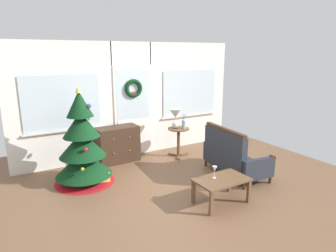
{
  "coord_description": "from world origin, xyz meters",
  "views": [
    {
      "loc": [
        -2.59,
        -4.05,
        2.32
      ],
      "look_at": [
        0.05,
        0.55,
        1.0
      ],
      "focal_mm": 31.69,
      "sensor_mm": 36.0,
      "label": 1
    }
  ],
  "objects_px": {
    "side_table": "(178,136)",
    "table_lamp": "(175,116)",
    "coffee_table": "(222,182)",
    "wine_glass": "(215,170)",
    "settee_sofa": "(232,156)",
    "flower_vase": "(184,123)",
    "christmas_tree": "(83,149)",
    "dresser_cabinet": "(118,144)",
    "gift_box": "(104,177)"
  },
  "relations": [
    {
      "from": "side_table",
      "to": "christmas_tree",
      "type": "bearing_deg",
      "value": -171.9
    },
    {
      "from": "table_lamp",
      "to": "christmas_tree",
      "type": "bearing_deg",
      "value": -170.65
    },
    {
      "from": "christmas_tree",
      "to": "dresser_cabinet",
      "type": "distance_m",
      "value": 1.17
    },
    {
      "from": "christmas_tree",
      "to": "table_lamp",
      "type": "height_order",
      "value": "christmas_tree"
    },
    {
      "from": "settee_sofa",
      "to": "flower_vase",
      "type": "bearing_deg",
      "value": 100.27
    },
    {
      "from": "side_table",
      "to": "flower_vase",
      "type": "height_order",
      "value": "flower_vase"
    },
    {
      "from": "wine_glass",
      "to": "dresser_cabinet",
      "type": "bearing_deg",
      "value": 105.48
    },
    {
      "from": "dresser_cabinet",
      "to": "wine_glass",
      "type": "height_order",
      "value": "dresser_cabinet"
    },
    {
      "from": "settee_sofa",
      "to": "coffee_table",
      "type": "height_order",
      "value": "settee_sofa"
    },
    {
      "from": "dresser_cabinet",
      "to": "gift_box",
      "type": "distance_m",
      "value": 1.09
    },
    {
      "from": "flower_vase",
      "to": "gift_box",
      "type": "xyz_separation_m",
      "value": [
        -2.02,
        -0.42,
        -0.69
      ]
    },
    {
      "from": "wine_glass",
      "to": "table_lamp",
      "type": "bearing_deg",
      "value": 74.95
    },
    {
      "from": "christmas_tree",
      "to": "settee_sofa",
      "type": "distance_m",
      "value": 2.8
    },
    {
      "from": "settee_sofa",
      "to": "side_table",
      "type": "distance_m",
      "value": 1.45
    },
    {
      "from": "settee_sofa",
      "to": "side_table",
      "type": "height_order",
      "value": "settee_sofa"
    },
    {
      "from": "christmas_tree",
      "to": "wine_glass",
      "type": "distance_m",
      "value": 2.38
    },
    {
      "from": "table_lamp",
      "to": "coffee_table",
      "type": "xyz_separation_m",
      "value": [
        -0.49,
        -2.21,
        -0.61
      ]
    },
    {
      "from": "coffee_table",
      "to": "flower_vase",
      "type": "bearing_deg",
      "value": 72.9
    },
    {
      "from": "side_table",
      "to": "coffee_table",
      "type": "distance_m",
      "value": 2.24
    },
    {
      "from": "side_table",
      "to": "table_lamp",
      "type": "height_order",
      "value": "table_lamp"
    },
    {
      "from": "flower_vase",
      "to": "gift_box",
      "type": "distance_m",
      "value": 2.17
    },
    {
      "from": "dresser_cabinet",
      "to": "side_table",
      "type": "bearing_deg",
      "value": -16.16
    },
    {
      "from": "dresser_cabinet",
      "to": "wine_glass",
      "type": "relative_size",
      "value": 4.72
    },
    {
      "from": "settee_sofa",
      "to": "side_table",
      "type": "relative_size",
      "value": 2.1
    },
    {
      "from": "dresser_cabinet",
      "to": "gift_box",
      "type": "bearing_deg",
      "value": -124.96
    },
    {
      "from": "christmas_tree",
      "to": "table_lamp",
      "type": "bearing_deg",
      "value": 9.35
    },
    {
      "from": "flower_vase",
      "to": "settee_sofa",
      "type": "bearing_deg",
      "value": -79.73
    },
    {
      "from": "wine_glass",
      "to": "coffee_table",
      "type": "bearing_deg",
      "value": -44.47
    },
    {
      "from": "side_table",
      "to": "table_lamp",
      "type": "relative_size",
      "value": 1.51
    },
    {
      "from": "dresser_cabinet",
      "to": "table_lamp",
      "type": "bearing_deg",
      "value": -15.2
    },
    {
      "from": "dresser_cabinet",
      "to": "settee_sofa",
      "type": "distance_m",
      "value": 2.43
    },
    {
      "from": "settee_sofa",
      "to": "table_lamp",
      "type": "xyz_separation_m",
      "value": [
        -0.4,
        1.44,
        0.58
      ]
    },
    {
      "from": "side_table",
      "to": "table_lamp",
      "type": "distance_m",
      "value": 0.48
    },
    {
      "from": "gift_box",
      "to": "settee_sofa",
      "type": "bearing_deg",
      "value": -22.14
    },
    {
      "from": "dresser_cabinet",
      "to": "wine_glass",
      "type": "distance_m",
      "value": 2.56
    },
    {
      "from": "side_table",
      "to": "table_lamp",
      "type": "xyz_separation_m",
      "value": [
        -0.06,
        0.04,
        0.48
      ]
    },
    {
      "from": "christmas_tree",
      "to": "flower_vase",
      "type": "xyz_separation_m",
      "value": [
        2.32,
        0.26,
        0.14
      ]
    },
    {
      "from": "table_lamp",
      "to": "gift_box",
      "type": "height_order",
      "value": "table_lamp"
    },
    {
      "from": "flower_vase",
      "to": "wine_glass",
      "type": "distance_m",
      "value": 2.16
    },
    {
      "from": "flower_vase",
      "to": "wine_glass",
      "type": "relative_size",
      "value": 1.79
    },
    {
      "from": "settee_sofa",
      "to": "side_table",
      "type": "bearing_deg",
      "value": 103.75
    },
    {
      "from": "dresser_cabinet",
      "to": "table_lamp",
      "type": "relative_size",
      "value": 2.09
    },
    {
      "from": "table_lamp",
      "to": "flower_vase",
      "type": "relative_size",
      "value": 1.26
    },
    {
      "from": "dresser_cabinet",
      "to": "gift_box",
      "type": "xyz_separation_m",
      "value": [
        -0.6,
        -0.86,
        -0.29
      ]
    },
    {
      "from": "settee_sofa",
      "to": "gift_box",
      "type": "relative_size",
      "value": 7.28
    },
    {
      "from": "table_lamp",
      "to": "gift_box",
      "type": "distance_m",
      "value": 2.11
    },
    {
      "from": "settee_sofa",
      "to": "coffee_table",
      "type": "relative_size",
      "value": 1.64
    },
    {
      "from": "settee_sofa",
      "to": "side_table",
      "type": "xyz_separation_m",
      "value": [
        -0.34,
        1.4,
        0.1
      ]
    },
    {
      "from": "dresser_cabinet",
      "to": "table_lamp",
      "type": "height_order",
      "value": "table_lamp"
    },
    {
      "from": "dresser_cabinet",
      "to": "coffee_table",
      "type": "relative_size",
      "value": 1.08
    }
  ]
}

